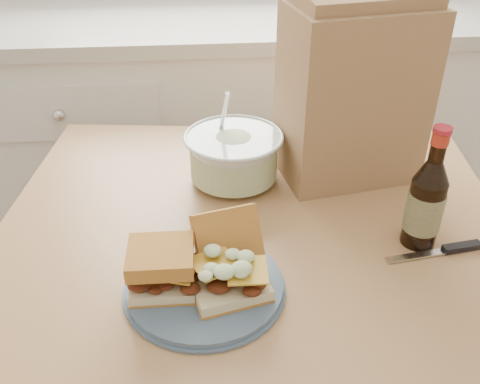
{
  "coord_description": "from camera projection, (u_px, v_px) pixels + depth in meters",
  "views": [
    {
      "loc": [
        -0.12,
        -0.0,
        1.38
      ],
      "look_at": [
        -0.05,
        0.78,
        0.87
      ],
      "focal_mm": 40.0,
      "sensor_mm": 36.0,
      "label": 1
    }
  ],
  "objects": [
    {
      "name": "cabinet_run",
      "position": [
        232.0,
        143.0,
        1.93
      ],
      "size": [
        2.5,
        0.64,
        0.94
      ],
      "color": "white",
      "rests_on": "ground"
    },
    {
      "name": "dining_table",
      "position": [
        251.0,
        296.0,
        1.0
      ],
      "size": [
        1.05,
        1.05,
        0.79
      ],
      "rotation": [
        0.0,
        0.0,
        -0.12
      ],
      "color": "#A57B4E",
      "rests_on": "ground"
    },
    {
      "name": "plate",
      "position": [
        205.0,
        287.0,
        0.84
      ],
      "size": [
        0.25,
        0.25,
        0.02
      ],
      "primitive_type": "cylinder",
      "color": "#495F76",
      "rests_on": "dining_table"
    },
    {
      "name": "sandwich_left",
      "position": [
        162.0,
        268.0,
        0.81
      ],
      "size": [
        0.1,
        0.09,
        0.07
      ],
      "rotation": [
        0.0,
        0.0,
        -0.01
      ],
      "color": "#CBBF8F",
      "rests_on": "plate"
    },
    {
      "name": "sandwich_right",
      "position": [
        228.0,
        263.0,
        0.83
      ],
      "size": [
        0.14,
        0.18,
        0.1
      ],
      "rotation": [
        0.0,
        0.0,
        0.25
      ],
      "color": "#CBBF8F",
      "rests_on": "plate"
    },
    {
      "name": "coleslaw_bowl",
      "position": [
        234.0,
        158.0,
        1.1
      ],
      "size": [
        0.2,
        0.2,
        0.2
      ],
      "color": "silver",
      "rests_on": "dining_table"
    },
    {
      "name": "beer_bottle",
      "position": [
        426.0,
        202.0,
        0.9
      ],
      "size": [
        0.06,
        0.06,
        0.23
      ],
      "rotation": [
        0.0,
        0.0,
        0.1
      ],
      "color": "black",
      "rests_on": "dining_table"
    },
    {
      "name": "knife",
      "position": [
        450.0,
        249.0,
        0.92
      ],
      "size": [
        0.18,
        0.04,
        0.01
      ],
      "rotation": [
        0.0,
        0.0,
        0.15
      ],
      "color": "silver",
      "rests_on": "dining_table"
    },
    {
      "name": "paper_bag",
      "position": [
        353.0,
        95.0,
        1.06
      ],
      "size": [
        0.3,
        0.22,
        0.35
      ],
      "primitive_type": "cube",
      "rotation": [
        0.0,
        0.0,
        0.18
      ],
      "color": "#A1734E",
      "rests_on": "dining_table"
    }
  ]
}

